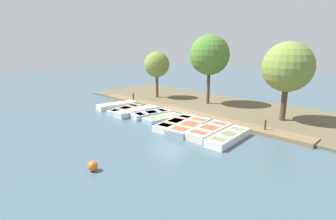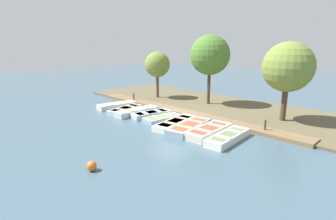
% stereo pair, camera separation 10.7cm
% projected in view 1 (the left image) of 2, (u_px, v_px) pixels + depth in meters
% --- Properties ---
extents(ground_plane, '(80.00, 80.00, 0.00)m').
position_uv_depth(ground_plane, '(169.00, 117.00, 18.41)').
color(ground_plane, '#425B6B').
extents(shore_bank, '(8.00, 24.00, 0.15)m').
position_uv_depth(shore_bank, '(210.00, 105.00, 21.86)').
color(shore_bank, brown).
rests_on(shore_bank, ground_plane).
extents(dock_walkway, '(1.17, 18.14, 0.23)m').
position_uv_depth(dock_walkway, '(182.00, 112.00, 19.32)').
color(dock_walkway, brown).
rests_on(dock_walkway, ground_plane).
extents(rowboat_0, '(3.21, 1.48, 0.41)m').
position_uv_depth(rowboat_0, '(117.00, 105.00, 21.04)').
color(rowboat_0, beige).
rests_on(rowboat_0, ground_plane).
extents(rowboat_1, '(3.17, 1.66, 0.34)m').
position_uv_depth(rowboat_1, '(125.00, 110.00, 19.85)').
color(rowboat_1, '#B2BCC1').
rests_on(rowboat_1, ground_plane).
extents(rowboat_2, '(3.33, 1.19, 0.43)m').
position_uv_depth(rowboat_2, '(137.00, 111.00, 19.10)').
color(rowboat_2, '#B2BCC1').
rests_on(rowboat_2, ground_plane).
extents(rowboat_3, '(2.94, 1.55, 0.38)m').
position_uv_depth(rowboat_3, '(151.00, 114.00, 18.44)').
color(rowboat_3, '#B2BCC1').
rests_on(rowboat_3, ground_plane).
extents(rowboat_4, '(2.75, 1.39, 0.33)m').
position_uv_depth(rowboat_4, '(163.00, 118.00, 17.53)').
color(rowboat_4, '#8C9EA8').
rests_on(rowboat_4, ground_plane).
extents(rowboat_5, '(3.62, 1.57, 0.37)m').
position_uv_depth(rowboat_5, '(175.00, 123.00, 16.42)').
color(rowboat_5, silver).
rests_on(rowboat_5, ground_plane).
extents(rowboat_6, '(3.72, 1.84, 0.39)m').
position_uv_depth(rowboat_6, '(190.00, 127.00, 15.65)').
color(rowboat_6, '#8C9EA8').
rests_on(rowboat_6, ground_plane).
extents(rowboat_7, '(3.33, 1.44, 0.44)m').
position_uv_depth(rowboat_7, '(209.00, 131.00, 14.80)').
color(rowboat_7, beige).
rests_on(rowboat_7, ground_plane).
extents(rowboat_8, '(3.32, 1.25, 0.42)m').
position_uv_depth(rowboat_8, '(228.00, 137.00, 13.83)').
color(rowboat_8, silver).
rests_on(rowboat_8, ground_plane).
extents(mooring_post_near, '(0.12, 0.12, 0.83)m').
position_uv_depth(mooring_post_near, '(133.00, 98.00, 23.07)').
color(mooring_post_near, '#47382D').
rests_on(mooring_post_near, ground_plane).
extents(mooring_post_far, '(0.12, 0.12, 0.83)m').
position_uv_depth(mooring_post_far, '(265.00, 126.00, 14.94)').
color(mooring_post_far, '#47382D').
rests_on(mooring_post_far, ground_plane).
extents(buoy, '(0.41, 0.41, 0.41)m').
position_uv_depth(buoy, '(93.00, 166.00, 10.53)').
color(buoy, orange).
rests_on(buoy, ground_plane).
extents(park_tree_far_left, '(2.31, 2.31, 4.34)m').
position_uv_depth(park_tree_far_left, '(157.00, 65.00, 23.92)').
color(park_tree_far_left, brown).
rests_on(park_tree_far_left, ground_plane).
extents(park_tree_left, '(3.21, 3.21, 5.75)m').
position_uv_depth(park_tree_left, '(210.00, 55.00, 21.05)').
color(park_tree_left, '#4C3828').
rests_on(park_tree_left, ground_plane).
extents(park_tree_center, '(3.14, 3.14, 5.17)m').
position_uv_depth(park_tree_center, '(288.00, 67.00, 16.34)').
color(park_tree_center, '#4C3828').
rests_on(park_tree_center, ground_plane).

